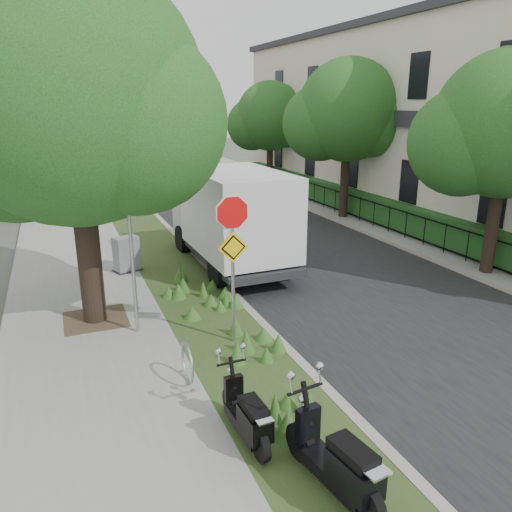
{
  "coord_description": "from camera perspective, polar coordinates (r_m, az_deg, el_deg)",
  "views": [
    {
      "loc": [
        -4.53,
        -8.36,
        4.92
      ],
      "look_at": [
        -0.15,
        2.46,
        1.3
      ],
      "focal_mm": 35.0,
      "sensor_mm": 36.0,
      "label": 1
    }
  ],
  "objects": [
    {
      "name": "kerb_near",
      "position": [
        19.42,
        -9.37,
        2.52
      ],
      "size": [
        0.2,
        60.0,
        0.13
      ],
      "primitive_type": "cube",
      "color": "#9E9991",
      "rests_on": "ground"
    },
    {
      "name": "bare_post",
      "position": [
        10.63,
        -14.08,
        1.41
      ],
      "size": [
        0.08,
        0.08,
        4.0
      ],
      "color": "#A5A8AD",
      "rests_on": "ground"
    },
    {
      "name": "fence_far",
      "position": [
        22.2,
        10.38,
        5.91
      ],
      "size": [
        0.04,
        24.0,
        1.0
      ],
      "color": "black",
      "rests_on": "ground"
    },
    {
      "name": "scooter_far",
      "position": [
        6.81,
        9.79,
        -22.99
      ],
      "size": [
        0.57,
        1.87,
        0.9
      ],
      "color": "black",
      "rests_on": "ground"
    },
    {
      "name": "terrace_houses",
      "position": [
        24.38,
        19.69,
        14.48
      ],
      "size": [
        7.4,
        26.4,
        8.2
      ],
      "color": "beige",
      "rests_on": "ground"
    },
    {
      "name": "scooter_near",
      "position": [
        7.61,
        -0.75,
        -18.39
      ],
      "size": [
        0.37,
        1.6,
        0.76
      ],
      "color": "black",
      "rests_on": "ground"
    },
    {
      "name": "utility_cabinet",
      "position": [
        15.16,
        -14.58,
        0.15
      ],
      "size": [
        0.9,
        0.75,
        1.03
      ],
      "color": "#262628",
      "rests_on": "ground"
    },
    {
      "name": "verge",
      "position": [
        19.24,
        -12.28,
        2.2
      ],
      "size": [
        2.0,
        60.0,
        0.12
      ],
      "primitive_type": "cube",
      "color": "#33481E",
      "rests_on": "ground"
    },
    {
      "name": "hedge_far",
      "position": [
        22.58,
        11.89,
        6.02
      ],
      "size": [
        1.0,
        24.0,
        1.1
      ],
      "primitive_type": "cube",
      "color": "#174117",
      "rests_on": "footpath_far"
    },
    {
      "name": "bike_hoop",
      "position": [
        9.12,
        -7.86,
        -11.97
      ],
      "size": [
        0.06,
        0.78,
        0.77
      ],
      "color": "#A5A8AD",
      "rests_on": "ground"
    },
    {
      "name": "kerb_far",
      "position": [
        21.96,
        8.74,
        4.26
      ],
      "size": [
        0.2,
        60.0,
        0.13
      ],
      "primitive_type": "cube",
      "color": "#9E9991",
      "rests_on": "ground"
    },
    {
      "name": "far_tree_b",
      "position": [
        21.7,
        10.24,
        15.52
      ],
      "size": [
        4.83,
        4.31,
        6.56
      ],
      "color": "black",
      "rests_on": "ground"
    },
    {
      "name": "far_tree_a",
      "position": [
        15.51,
        26.37,
        12.58
      ],
      "size": [
        4.6,
        4.1,
        6.22
      ],
      "color": "black",
      "rests_on": "ground"
    },
    {
      "name": "footpath_far",
      "position": [
        22.86,
        12.43,
        4.56
      ],
      "size": [
        3.2,
        60.0,
        0.12
      ],
      "primitive_type": "cube",
      "color": "gray",
      "rests_on": "ground"
    },
    {
      "name": "box_truck",
      "position": [
        15.05,
        -2.81,
        4.81
      ],
      "size": [
        2.42,
        5.78,
        2.59
      ],
      "color": "#262628",
      "rests_on": "ground"
    },
    {
      "name": "sidewalk_near",
      "position": [
        19.0,
        -20.45,
        1.3
      ],
      "size": [
        3.5,
        60.0,
        0.12
      ],
      "primitive_type": "cube",
      "color": "gray",
      "rests_on": "ground"
    },
    {
      "name": "far_tree_c",
      "position": [
        28.81,
        1.49,
        15.31
      ],
      "size": [
        4.37,
        3.89,
        5.93
      ],
      "color": "black",
      "rests_on": "ground"
    },
    {
      "name": "sign_assembly",
      "position": [
        9.83,
        -2.68,
        1.9
      ],
      "size": [
        0.94,
        0.08,
        3.22
      ],
      "color": "#A5A8AD",
      "rests_on": "ground"
    },
    {
      "name": "road",
      "position": [
        20.45,
        0.24,
        3.32
      ],
      "size": [
        7.0,
        60.0,
        0.01
      ],
      "primitive_type": "cube",
      "color": "black",
      "rests_on": "ground"
    },
    {
      "name": "ground",
      "position": [
        10.71,
        5.76,
        -10.23
      ],
      "size": [
        120.0,
        120.0,
        0.0
      ],
      "primitive_type": "plane",
      "color": "#4C5147",
      "rests_on": "ground"
    },
    {
      "name": "street_tree_main",
      "position": [
        11.23,
        -20.55,
        15.59
      ],
      "size": [
        6.21,
        5.54,
        7.66
      ],
      "color": "black",
      "rests_on": "ground"
    }
  ]
}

